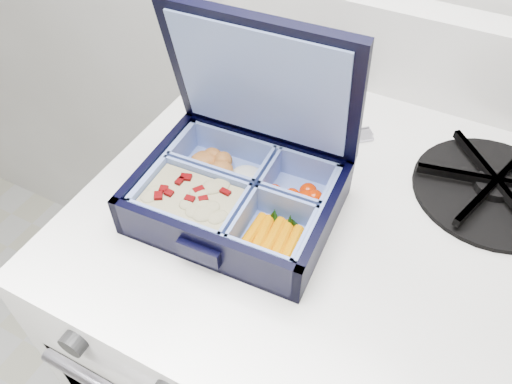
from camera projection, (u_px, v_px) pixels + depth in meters
The scene contains 5 objects.
stove at pixel (308, 351), 0.94m from camera, with size 0.58×0.58×0.86m, color white, non-canonical shape.
bento_box at pixel (237, 196), 0.59m from camera, with size 0.23×0.18×0.05m, color black, non-canonical shape.
burner_grate at pixel (494, 185), 0.62m from camera, with size 0.19×0.19×0.03m, color black.
burner_grate_rear at pixel (296, 90), 0.76m from camera, with size 0.19×0.19×0.02m, color black.
fork at pixel (304, 146), 0.68m from camera, with size 0.02×0.18×0.01m, color #A5A3B3, non-canonical shape.
Camera 1 is at (0.50, 1.27, 1.32)m, focal length 35.00 mm.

